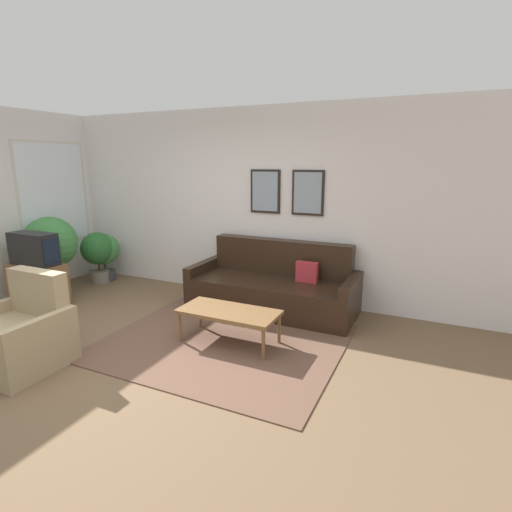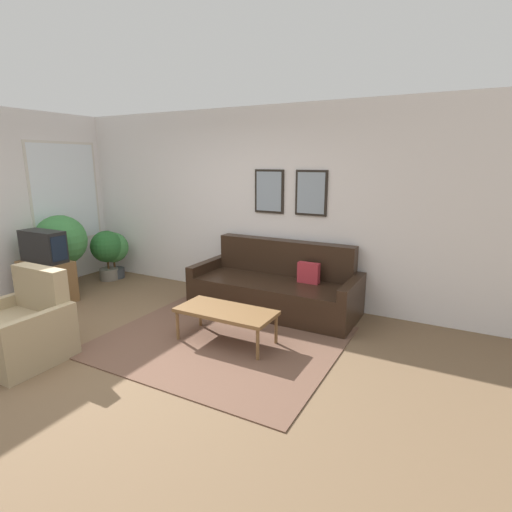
{
  "view_description": "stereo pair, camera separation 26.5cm",
  "coord_description": "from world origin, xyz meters",
  "px_view_note": "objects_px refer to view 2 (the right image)",
  "views": [
    {
      "loc": [
        2.69,
        -2.73,
        1.96
      ],
      "look_at": [
        0.72,
        1.5,
        0.85
      ],
      "focal_mm": 28.0,
      "sensor_mm": 36.0,
      "label": 1
    },
    {
      "loc": [
        2.93,
        -2.61,
        1.96
      ],
      "look_at": [
        0.72,
        1.5,
        0.85
      ],
      "focal_mm": 28.0,
      "sensor_mm": 36.0,
      "label": 2
    }
  ],
  "objects_px": {
    "couch": "(276,288)",
    "potted_plant_tall": "(61,242)",
    "coffee_table": "(226,313)",
    "armchair": "(21,331)",
    "tv": "(43,246)"
  },
  "relations": [
    {
      "from": "couch",
      "to": "potted_plant_tall",
      "type": "bearing_deg",
      "value": -167.28
    },
    {
      "from": "couch",
      "to": "potted_plant_tall",
      "type": "height_order",
      "value": "potted_plant_tall"
    },
    {
      "from": "couch",
      "to": "armchair",
      "type": "relative_size",
      "value": 2.46
    },
    {
      "from": "tv",
      "to": "armchair",
      "type": "xyz_separation_m",
      "value": [
        1.35,
        -1.22,
        -0.51
      ]
    },
    {
      "from": "couch",
      "to": "coffee_table",
      "type": "bearing_deg",
      "value": -92.36
    },
    {
      "from": "couch",
      "to": "armchair",
      "type": "xyz_separation_m",
      "value": [
        -1.67,
        -2.45,
        -0.01
      ]
    },
    {
      "from": "couch",
      "to": "potted_plant_tall",
      "type": "relative_size",
      "value": 1.9
    },
    {
      "from": "coffee_table",
      "to": "potted_plant_tall",
      "type": "xyz_separation_m",
      "value": [
        -3.26,
        0.42,
        0.41
      ]
    },
    {
      "from": "coffee_table",
      "to": "armchair",
      "type": "xyz_separation_m",
      "value": [
        -1.62,
        -1.28,
        -0.05
      ]
    },
    {
      "from": "couch",
      "to": "tv",
      "type": "xyz_separation_m",
      "value": [
        -3.02,
        -1.23,
        0.5
      ]
    },
    {
      "from": "couch",
      "to": "potted_plant_tall",
      "type": "xyz_separation_m",
      "value": [
        -3.31,
        -0.75,
        0.45
      ]
    },
    {
      "from": "couch",
      "to": "coffee_table",
      "type": "xyz_separation_m",
      "value": [
        -0.05,
        -1.17,
        0.04
      ]
    },
    {
      "from": "coffee_table",
      "to": "tv",
      "type": "bearing_deg",
      "value": -178.81
    },
    {
      "from": "armchair",
      "to": "potted_plant_tall",
      "type": "bearing_deg",
      "value": 138.49
    },
    {
      "from": "tv",
      "to": "potted_plant_tall",
      "type": "distance_m",
      "value": 0.57
    }
  ]
}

